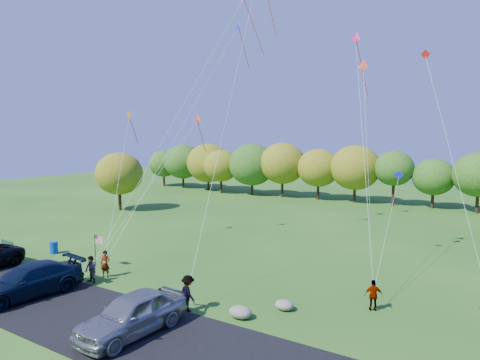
% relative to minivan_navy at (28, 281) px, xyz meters
% --- Properties ---
extents(ground, '(140.00, 140.00, 0.00)m').
position_rel_minivan_navy_xyz_m(ground, '(4.75, 4.10, -0.93)').
color(ground, '#205217').
rests_on(ground, ground).
extents(asphalt_lane, '(44.00, 6.00, 0.06)m').
position_rel_minivan_navy_xyz_m(asphalt_lane, '(4.75, 0.10, -0.90)').
color(asphalt_lane, black).
rests_on(asphalt_lane, ground).
extents(treeline, '(76.08, 27.83, 8.51)m').
position_rel_minivan_navy_xyz_m(treeline, '(3.17, 40.45, 3.87)').
color(treeline, '#382214').
rests_on(treeline, ground).
extents(minivan_navy, '(3.11, 6.22, 1.74)m').
position_rel_minivan_navy_xyz_m(minivan_navy, '(0.00, 0.00, 0.00)').
color(minivan_navy, black).
rests_on(minivan_navy, asphalt_lane).
extents(minivan_silver, '(2.48, 5.50, 1.83)m').
position_rel_minivan_navy_xyz_m(minivan_silver, '(8.21, -0.10, 0.05)').
color(minivan_silver, gray).
rests_on(minivan_silver, asphalt_lane).
extents(flyer_a, '(0.74, 0.62, 1.71)m').
position_rel_minivan_navy_xyz_m(flyer_a, '(0.90, 4.57, -0.07)').
color(flyer_a, '#4C4C59').
rests_on(flyer_a, ground).
extents(flyer_b, '(0.87, 0.71, 1.66)m').
position_rel_minivan_navy_xyz_m(flyer_b, '(1.03, 3.39, -0.10)').
color(flyer_b, '#4C4C59').
rests_on(flyer_b, ground).
extents(flyer_c, '(1.37, 1.11, 1.85)m').
position_rel_minivan_navy_xyz_m(flyer_c, '(8.63, 3.30, -0.00)').
color(flyer_c, '#4C4C59').
rests_on(flyer_c, ground).
extents(flyer_d, '(1.01, 0.76, 1.59)m').
position_rel_minivan_navy_xyz_m(flyer_d, '(16.56, 8.41, -0.13)').
color(flyer_d, '#4C4C59').
rests_on(flyer_d, ground).
extents(park_bench, '(1.76, 0.49, 0.97)m').
position_rel_minivan_navy_xyz_m(park_bench, '(-9.83, 4.39, -0.41)').
color(park_bench, '#163D23').
rests_on(park_bench, ground).
extents(trash_barrel, '(0.60, 0.60, 0.91)m').
position_rel_minivan_navy_xyz_m(trash_barrel, '(-6.80, 6.18, -0.48)').
color(trash_barrel, '#0B3FAE').
rests_on(trash_barrel, ground).
extents(flag_assembly, '(0.83, 0.54, 2.23)m').
position_rel_minivan_navy_xyz_m(flag_assembly, '(-1.21, 5.71, 0.72)').
color(flag_assembly, black).
rests_on(flag_assembly, ground).
extents(boulder_near, '(1.18, 0.92, 0.59)m').
position_rel_minivan_navy_xyz_m(boulder_near, '(11.32, 4.00, -0.63)').
color(boulder_near, gray).
rests_on(boulder_near, ground).
extents(boulder_far, '(0.99, 0.83, 0.52)m').
position_rel_minivan_navy_xyz_m(boulder_far, '(12.70, 6.03, -0.67)').
color(boulder_far, gray).
rests_on(boulder_far, ground).
extents(kites_aloft, '(22.59, 8.41, 18.24)m').
position_rel_minivan_navy_xyz_m(kites_aloft, '(5.53, 17.27, 15.94)').
color(kites_aloft, '#DF5C18').
rests_on(kites_aloft, ground).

